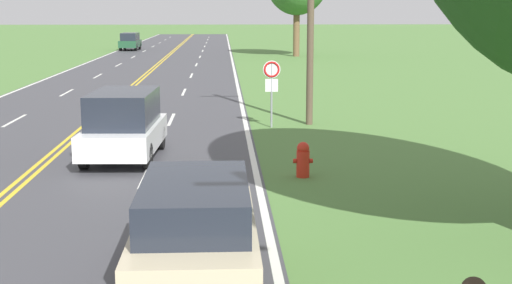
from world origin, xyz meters
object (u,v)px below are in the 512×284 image
(traffic_sign, at_px, (272,78))
(car_dark_green_suv_mid_near, at_px, (130,41))
(fire_hydrant, at_px, (303,159))
(car_white_van_approaching, at_px, (124,124))
(car_champagne_hatchback_nearest, at_px, (195,230))

(traffic_sign, distance_m, car_dark_green_suv_mid_near, 49.91)
(fire_hydrant, relative_size, car_white_van_approaching, 0.20)
(car_champagne_hatchback_nearest, bearing_deg, traffic_sign, 171.53)
(car_white_van_approaching, relative_size, car_dark_green_suv_mid_near, 1.03)
(fire_hydrant, distance_m, traffic_sign, 7.60)
(car_white_van_approaching, distance_m, car_dark_green_suv_mid_near, 54.14)
(fire_hydrant, relative_size, traffic_sign, 0.38)
(fire_hydrant, bearing_deg, traffic_sign, 91.94)
(traffic_sign, xyz_separation_m, car_champagne_hatchback_nearest, (-2.12, -14.37, -0.89))
(car_white_van_approaching, height_order, car_dark_green_suv_mid_near, car_white_van_approaching)
(car_champagne_hatchback_nearest, xyz_separation_m, car_dark_green_suv_mid_near, (-8.85, 63.05, 0.07))
(fire_hydrant, xyz_separation_m, car_champagne_hatchback_nearest, (-2.37, -6.89, 0.41))
(traffic_sign, xyz_separation_m, car_dark_green_suv_mid_near, (-10.96, 48.68, -0.82))
(car_white_van_approaching, bearing_deg, car_champagne_hatchback_nearest, 16.28)
(car_champagne_hatchback_nearest, bearing_deg, car_white_van_approaching, -166.33)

